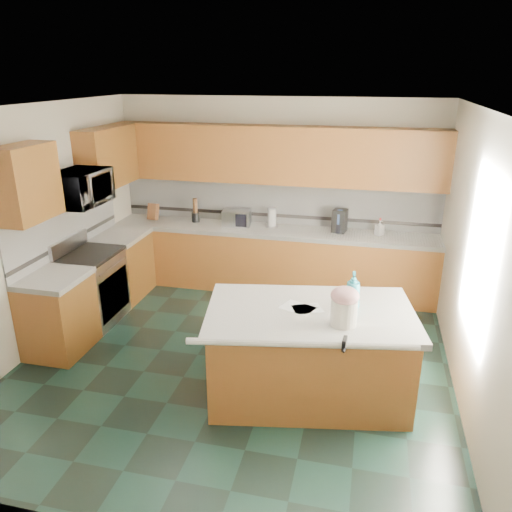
% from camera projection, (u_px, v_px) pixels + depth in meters
% --- Properties ---
extents(floor, '(4.60, 4.60, 0.00)m').
position_uv_depth(floor, '(236.00, 360.00, 5.56)').
color(floor, black).
rests_on(floor, ground).
extents(ceiling, '(4.60, 4.60, 0.00)m').
position_uv_depth(ceiling, '(232.00, 108.00, 4.61)').
color(ceiling, white).
rests_on(ceiling, ground).
extents(wall_back, '(4.60, 0.04, 2.70)m').
position_uv_depth(wall_back, '(277.00, 194.00, 7.20)').
color(wall_back, beige).
rests_on(wall_back, ground).
extents(wall_front, '(4.60, 0.04, 2.70)m').
position_uv_depth(wall_front, '(130.00, 370.00, 2.97)').
color(wall_front, beige).
rests_on(wall_front, ground).
extents(wall_left, '(0.04, 4.60, 2.70)m').
position_uv_depth(wall_left, '(34.00, 230.00, 5.58)').
color(wall_left, beige).
rests_on(wall_left, ground).
extents(wall_right, '(0.04, 4.60, 2.70)m').
position_uv_depth(wall_right, '(476.00, 264.00, 4.59)').
color(wall_right, beige).
rests_on(wall_right, ground).
extents(back_base_cab, '(4.60, 0.60, 0.86)m').
position_uv_depth(back_base_cab, '(272.00, 261.00, 7.23)').
color(back_base_cab, '#442A0E').
rests_on(back_base_cab, ground).
extents(back_countertop, '(4.60, 0.64, 0.06)m').
position_uv_depth(back_countertop, '(272.00, 231.00, 7.07)').
color(back_countertop, white).
rests_on(back_countertop, back_base_cab).
extents(back_upper_cab, '(4.60, 0.33, 0.78)m').
position_uv_depth(back_upper_cab, '(275.00, 155.00, 6.83)').
color(back_upper_cab, '#442A0E').
rests_on(back_upper_cab, wall_back).
extents(back_backsplash, '(4.60, 0.02, 0.63)m').
position_uv_depth(back_backsplash, '(276.00, 202.00, 7.21)').
color(back_backsplash, silver).
rests_on(back_backsplash, back_countertop).
extents(back_accent_band, '(4.60, 0.01, 0.05)m').
position_uv_depth(back_accent_band, '(276.00, 215.00, 7.28)').
color(back_accent_band, black).
rests_on(back_accent_band, back_countertop).
extents(left_base_cab_rear, '(0.60, 0.82, 0.86)m').
position_uv_depth(left_base_cab_rear, '(122.00, 267.00, 7.01)').
color(left_base_cab_rear, '#442A0E').
rests_on(left_base_cab_rear, ground).
extents(left_counter_rear, '(0.64, 0.82, 0.06)m').
position_uv_depth(left_counter_rear, '(119.00, 236.00, 6.85)').
color(left_counter_rear, white).
rests_on(left_counter_rear, left_base_cab_rear).
extents(left_base_cab_front, '(0.60, 0.72, 0.86)m').
position_uv_depth(left_base_cab_front, '(58.00, 316.00, 5.61)').
color(left_base_cab_front, '#442A0E').
rests_on(left_base_cab_front, ground).
extents(left_counter_front, '(0.64, 0.72, 0.06)m').
position_uv_depth(left_counter_front, '(53.00, 278.00, 5.45)').
color(left_counter_front, white).
rests_on(left_counter_front, left_base_cab_front).
extents(left_backsplash, '(0.02, 2.30, 0.63)m').
position_uv_depth(left_backsplash, '(66.00, 226.00, 6.11)').
color(left_backsplash, silver).
rests_on(left_backsplash, wall_left).
extents(left_accent_band, '(0.01, 2.30, 0.05)m').
position_uv_depth(left_accent_band, '(69.00, 241.00, 6.18)').
color(left_accent_band, black).
rests_on(left_accent_band, wall_left).
extents(left_upper_cab_rear, '(0.33, 1.09, 0.78)m').
position_uv_depth(left_upper_cab_rear, '(107.00, 157.00, 6.63)').
color(left_upper_cab_rear, '#442A0E').
rests_on(left_upper_cab_rear, wall_left).
extents(left_upper_cab_front, '(0.33, 0.72, 0.78)m').
position_uv_depth(left_upper_cab_front, '(26.00, 183.00, 5.11)').
color(left_upper_cab_front, '#442A0E').
rests_on(left_upper_cab_front, wall_left).
extents(range_body, '(0.60, 0.76, 0.88)m').
position_uv_depth(range_body, '(93.00, 289.00, 6.29)').
color(range_body, '#B7B7BC').
rests_on(range_body, ground).
extents(range_oven_door, '(0.02, 0.68, 0.55)m').
position_uv_depth(range_oven_door, '(114.00, 294.00, 6.24)').
color(range_oven_door, black).
rests_on(range_oven_door, range_body).
extents(range_cooktop, '(0.62, 0.78, 0.04)m').
position_uv_depth(range_cooktop, '(89.00, 255.00, 6.12)').
color(range_cooktop, black).
rests_on(range_cooktop, range_body).
extents(range_handle, '(0.02, 0.66, 0.02)m').
position_uv_depth(range_handle, '(113.00, 266.00, 6.10)').
color(range_handle, '#B7B7BC').
rests_on(range_handle, range_body).
extents(range_backguard, '(0.06, 0.76, 0.18)m').
position_uv_depth(range_backguard, '(68.00, 244.00, 6.14)').
color(range_backguard, '#B7B7BC').
rests_on(range_backguard, range_body).
extents(microwave, '(0.50, 0.73, 0.41)m').
position_uv_depth(microwave, '(80.00, 188.00, 5.83)').
color(microwave, '#B7B7BC').
rests_on(microwave, wall_left).
extents(island_base, '(1.99, 1.36, 0.86)m').
position_uv_depth(island_base, '(309.00, 356.00, 4.83)').
color(island_base, '#442A0E').
rests_on(island_base, ground).
extents(island_top, '(2.11, 1.47, 0.06)m').
position_uv_depth(island_top, '(310.00, 313.00, 4.67)').
color(island_top, white).
rests_on(island_top, island_base).
extents(island_bullnose, '(1.92, 0.40, 0.06)m').
position_uv_depth(island_bullnose, '(302.00, 344.00, 4.15)').
color(island_bullnose, white).
rests_on(island_bullnose, island_base).
extents(treat_jar, '(0.27, 0.27, 0.24)m').
position_uv_depth(treat_jar, '(344.00, 312.00, 4.36)').
color(treat_jar, silver).
rests_on(treat_jar, island_top).
extents(treat_jar_lid, '(0.25, 0.25, 0.16)m').
position_uv_depth(treat_jar_lid, '(345.00, 296.00, 4.31)').
color(treat_jar_lid, pink).
rests_on(treat_jar_lid, treat_jar).
extents(treat_jar_knob, '(0.08, 0.03, 0.03)m').
position_uv_depth(treat_jar_knob, '(345.00, 290.00, 4.29)').
color(treat_jar_knob, tan).
rests_on(treat_jar_knob, treat_jar_lid).
extents(treat_jar_knob_end_l, '(0.04, 0.04, 0.04)m').
position_uv_depth(treat_jar_knob_end_l, '(340.00, 290.00, 4.30)').
color(treat_jar_knob_end_l, tan).
rests_on(treat_jar_knob_end_l, treat_jar_lid).
extents(treat_jar_knob_end_r, '(0.04, 0.04, 0.04)m').
position_uv_depth(treat_jar_knob_end_r, '(350.00, 291.00, 4.28)').
color(treat_jar_knob_end_r, tan).
rests_on(treat_jar_knob_end_r, treat_jar_lid).
extents(soap_bottle_island, '(0.15, 0.15, 0.37)m').
position_uv_depth(soap_bottle_island, '(353.00, 291.00, 4.63)').
color(soap_bottle_island, teal).
rests_on(soap_bottle_island, island_top).
extents(paper_sheet_a, '(0.33, 0.30, 0.00)m').
position_uv_depth(paper_sheet_a, '(307.00, 309.00, 4.69)').
color(paper_sheet_a, white).
rests_on(paper_sheet_a, island_top).
extents(paper_sheet_b, '(0.37, 0.33, 0.00)m').
position_uv_depth(paper_sheet_b, '(298.00, 308.00, 4.71)').
color(paper_sheet_b, white).
rests_on(paper_sheet_b, island_top).
extents(clamp_body, '(0.04, 0.11, 0.10)m').
position_uv_depth(clamp_body, '(345.00, 344.00, 4.08)').
color(clamp_body, black).
rests_on(clamp_body, island_top).
extents(clamp_handle, '(0.02, 0.08, 0.02)m').
position_uv_depth(clamp_handle, '(344.00, 350.00, 4.02)').
color(clamp_handle, black).
rests_on(clamp_handle, island_top).
extents(knife_block, '(0.14, 0.19, 0.27)m').
position_uv_depth(knife_block, '(153.00, 212.00, 7.45)').
color(knife_block, '#472814').
rests_on(knife_block, back_countertop).
extents(utensil_crock, '(0.11, 0.11, 0.14)m').
position_uv_depth(utensil_crock, '(196.00, 217.00, 7.36)').
color(utensil_crock, black).
rests_on(utensil_crock, back_countertop).
extents(utensil_bundle, '(0.07, 0.07, 0.21)m').
position_uv_depth(utensil_bundle, '(195.00, 206.00, 7.30)').
color(utensil_bundle, '#472814').
rests_on(utensil_bundle, utensil_crock).
extents(toaster_oven, '(0.42, 0.30, 0.23)m').
position_uv_depth(toaster_oven, '(237.00, 218.00, 7.18)').
color(toaster_oven, '#B7B7BC').
rests_on(toaster_oven, back_countertop).
extents(toaster_oven_door, '(0.35, 0.01, 0.19)m').
position_uv_depth(toaster_oven_door, '(234.00, 220.00, 7.07)').
color(toaster_oven_door, black).
rests_on(toaster_oven_door, toaster_oven).
extents(paper_towel, '(0.12, 0.12, 0.27)m').
position_uv_depth(paper_towel, '(272.00, 218.00, 7.11)').
color(paper_towel, white).
rests_on(paper_towel, back_countertop).
extents(paper_towel_base, '(0.18, 0.18, 0.01)m').
position_uv_depth(paper_towel_base, '(272.00, 226.00, 7.15)').
color(paper_towel_base, '#B7B7BC').
rests_on(paper_towel_base, back_countertop).
extents(water_jug, '(0.17, 0.17, 0.27)m').
position_uv_depth(water_jug, '(339.00, 223.00, 6.87)').
color(water_jug, '#5579BC').
rests_on(water_jug, back_countertop).
extents(water_jug_neck, '(0.08, 0.08, 0.04)m').
position_uv_depth(water_jug_neck, '(340.00, 212.00, 6.81)').
color(water_jug_neck, '#5579BC').
rests_on(water_jug_neck, water_jug).
extents(coffee_maker, '(0.22, 0.23, 0.31)m').
position_uv_depth(coffee_maker, '(340.00, 221.00, 6.88)').
color(coffee_maker, black).
rests_on(coffee_maker, back_countertop).
extents(coffee_carafe, '(0.13, 0.13, 0.13)m').
position_uv_depth(coffee_carafe, '(339.00, 228.00, 6.87)').
color(coffee_carafe, black).
rests_on(coffee_carafe, back_countertop).
extents(soap_bottle_back, '(0.13, 0.13, 0.21)m').
position_uv_depth(soap_bottle_back, '(380.00, 228.00, 6.76)').
color(soap_bottle_back, white).
rests_on(soap_bottle_back, back_countertop).
extents(soap_back_cap, '(0.02, 0.02, 0.03)m').
position_uv_depth(soap_back_cap, '(380.00, 219.00, 6.71)').
color(soap_back_cap, red).
rests_on(soap_back_cap, soap_bottle_back).
extents(window_light_proxy, '(0.02, 1.40, 1.10)m').
position_uv_depth(window_light_proxy, '(479.00, 256.00, 4.36)').
color(window_light_proxy, white).
rests_on(window_light_proxy, wall_right).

